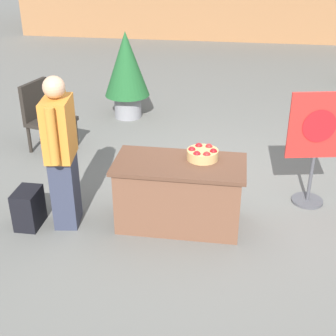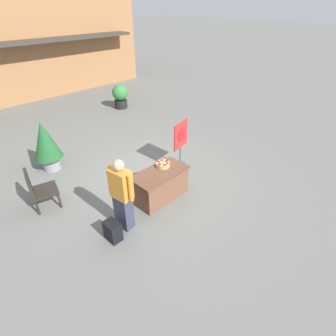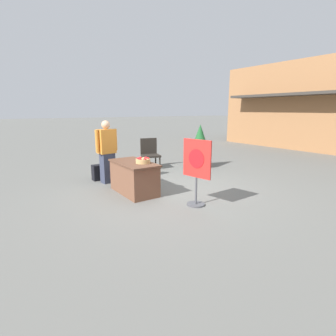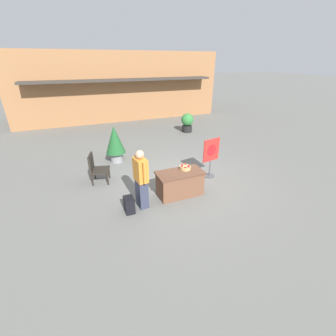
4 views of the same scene
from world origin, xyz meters
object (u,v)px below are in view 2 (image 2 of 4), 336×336
backpack (113,231)px  potted_plant_near_left (46,143)px  person_visitor (122,195)px  patio_chair (38,188)px  apple_basket (163,164)px  potted_plant_far_right (120,96)px  display_table (160,185)px  poster_board (181,142)px

backpack → potted_plant_near_left: bearing=84.9°
person_visitor → patio_chair: bearing=109.6°
apple_basket → person_visitor: (-1.40, -0.29, 0.04)m
person_visitor → potted_plant_far_right: bearing=46.0°
display_table → poster_board: poster_board is taller
backpack → potted_plant_near_left: potted_plant_near_left is taller
display_table → patio_chair: (-2.14, 1.67, 0.16)m
display_table → apple_basket: apple_basket is taller
display_table → poster_board: bearing=24.7°
patio_chair → potted_plant_far_right: potted_plant_far_right is taller
person_visitor → potted_plant_far_right: person_visitor is taller
display_table → backpack: 1.60m
backpack → potted_plant_far_right: 7.61m
person_visitor → potted_plant_near_left: 3.25m
backpack → potted_plant_near_left: size_ratio=0.30×
poster_board → person_visitor: bearing=-84.0°
display_table → potted_plant_far_right: (3.11, 5.71, 0.18)m
patio_chair → display_table: bearing=-23.4°
potted_plant_far_right → display_table: bearing=-118.5°
backpack → person_visitor: bearing=16.7°
person_visitor → poster_board: bearing=9.5°
apple_basket → potted_plant_far_right: 6.30m
backpack → apple_basket: bearing=12.7°
person_visitor → backpack: bearing=-171.2°
display_table → patio_chair: 2.72m
apple_basket → person_visitor: bearing=-168.5°
apple_basket → poster_board: (1.20, 0.53, -0.03)m
display_table → apple_basket: bearing=28.9°
display_table → person_visitor: bearing=-172.1°
apple_basket → poster_board: size_ratio=0.24×
patio_chair → potted_plant_far_right: (5.25, 4.04, 0.02)m
display_table → person_visitor: size_ratio=0.83×
poster_board → backpack: bearing=-84.1°
display_table → potted_plant_far_right: potted_plant_far_right is taller
apple_basket → potted_plant_near_left: (-1.49, 2.96, 0.03)m
backpack → poster_board: size_ratio=0.32×
display_table → person_visitor: person_visitor is taller
display_table → poster_board: size_ratio=1.01×
apple_basket → patio_chair: bearing=146.7°
potted_plant_far_right → potted_plant_near_left: (-4.38, -2.63, 0.27)m
potted_plant_far_right → potted_plant_near_left: potted_plant_near_left is taller
person_visitor → potted_plant_near_left: size_ratio=1.14×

